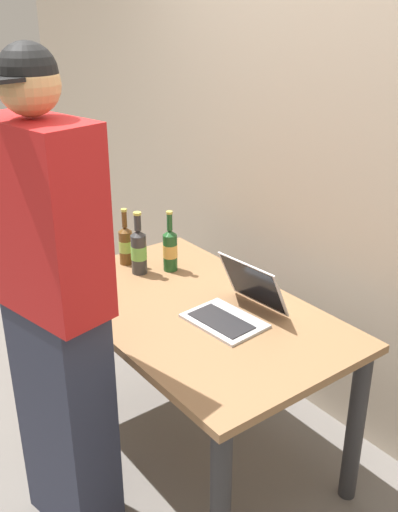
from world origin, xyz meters
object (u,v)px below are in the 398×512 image
(laptop, at_px, (236,305))
(person_figure, at_px, (55,316))
(beer_bottle_amber, at_px, (126,244))
(beer_bottle_green, at_px, (139,250))
(coffee_mug, at_px, (87,285))
(beer_bottle_brown, at_px, (170,249))

(laptop, height_order, person_figure, person_figure)
(beer_bottle_amber, distance_m, beer_bottle_green, 0.13)
(laptop, distance_m, coffee_mug, 0.67)
(beer_bottle_amber, relative_size, beer_bottle_brown, 0.95)
(beer_bottle_brown, xyz_separation_m, person_figure, (0.38, -0.75, 0.06))
(coffee_mug, bearing_deg, beer_bottle_amber, 122.27)
(beer_bottle_amber, xyz_separation_m, beer_bottle_brown, (0.19, 0.13, 0.01))
(laptop, height_order, beer_bottle_amber, beer_bottle_amber)
(beer_bottle_green, height_order, coffee_mug, beer_bottle_green)
(beer_bottle_brown, relative_size, coffee_mug, 2.32)
(laptop, xyz_separation_m, person_figure, (-0.16, -0.70, 0.12))
(beer_bottle_green, bearing_deg, person_figure, -54.39)
(beer_bottle_amber, distance_m, coffee_mug, 0.37)
(laptop, distance_m, person_figure, 0.73)
(laptop, bearing_deg, beer_bottle_amber, -173.41)
(person_figure, height_order, coffee_mug, person_figure)
(laptop, height_order, coffee_mug, laptop)
(person_figure, distance_m, coffee_mug, 0.50)
(beer_bottle_amber, distance_m, beer_bottle_brown, 0.23)
(beer_bottle_amber, height_order, beer_bottle_brown, beer_bottle_brown)
(person_figure, bearing_deg, beer_bottle_amber, 132.67)
(beer_bottle_amber, bearing_deg, laptop, 6.59)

